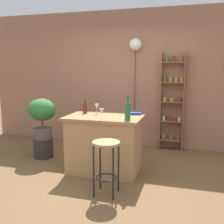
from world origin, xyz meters
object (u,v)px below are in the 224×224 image
(cookbook, at_px, (134,113))
(bar_stool, at_px, (106,155))
(bottle_olive_oil, at_px, (128,111))
(bottle_vinegar, at_px, (85,108))
(spice_shelf, at_px, (172,101))
(potted_plant, at_px, (42,114))
(wine_glass_left, at_px, (102,112))
(pendant_globe_light, at_px, (135,45))
(plant_stool, at_px, (43,148))
(wine_glass_center, at_px, (97,107))

(cookbook, bearing_deg, bar_stool, -113.80)
(bottle_olive_oil, xyz_separation_m, bottle_vinegar, (-0.81, 0.40, -0.04))
(spice_shelf, relative_size, potted_plant, 2.64)
(bar_stool, xyz_separation_m, bottle_olive_oil, (0.15, 0.53, 0.49))
(bottle_vinegar, xyz_separation_m, cookbook, (0.81, 0.11, -0.07))
(wine_glass_left, bearing_deg, pendant_globe_light, 86.72)
(wine_glass_left, bearing_deg, bottle_vinegar, 133.21)
(bottle_vinegar, bearing_deg, plant_stool, 170.45)
(bottle_olive_oil, bearing_deg, pendant_globe_light, 98.32)
(plant_stool, xyz_separation_m, wine_glass_center, (1.11, -0.16, 0.83))
(potted_plant, xyz_separation_m, wine_glass_left, (1.35, -0.63, 0.20))
(wine_glass_left, bearing_deg, cookbook, 58.72)
(bar_stool, xyz_separation_m, cookbook, (0.15, 1.04, 0.38))
(bottle_vinegar, distance_m, pendant_globe_light, 1.83)
(wine_glass_left, height_order, wine_glass_center, same)
(potted_plant, xyz_separation_m, pendant_globe_light, (1.45, 1.21, 1.27))
(bottle_olive_oil, bearing_deg, bar_stool, -105.89)
(bottle_vinegar, bearing_deg, pendant_globe_light, 67.88)
(plant_stool, bearing_deg, pendant_globe_light, 39.78)
(wine_glass_left, bearing_deg, bottle_olive_oil, 12.64)
(wine_glass_center, xyz_separation_m, cookbook, (0.60, 0.12, -0.10))
(bar_stool, xyz_separation_m, spice_shelf, (0.66, 2.24, 0.46))
(potted_plant, height_order, wine_glass_left, potted_plant)
(spice_shelf, xyz_separation_m, bottle_vinegar, (-1.31, -1.31, -0.01))
(spice_shelf, distance_m, wine_glass_center, 1.72)
(bar_stool, distance_m, plant_stool, 1.93)
(bottle_olive_oil, bearing_deg, wine_glass_center, 147.34)
(spice_shelf, bearing_deg, potted_plant, -152.31)
(spice_shelf, height_order, wine_glass_left, spice_shelf)
(bottle_olive_oil, height_order, cookbook, bottle_olive_oil)
(bar_stool, height_order, spice_shelf, spice_shelf)
(wine_glass_center, bearing_deg, spice_shelf, 50.06)
(wine_glass_left, bearing_deg, potted_plant, 155.01)
(plant_stool, bearing_deg, potted_plant, 0.00)
(wine_glass_center, distance_m, cookbook, 0.62)
(wine_glass_left, distance_m, pendant_globe_light, 2.13)
(potted_plant, bearing_deg, wine_glass_center, -8.24)
(cookbook, height_order, pendant_globe_light, pendant_globe_light)
(spice_shelf, bearing_deg, plant_stool, -152.31)
(plant_stool, xyz_separation_m, pendant_globe_light, (1.45, 1.21, 1.90))
(bottle_olive_oil, relative_size, pendant_globe_light, 0.16)
(spice_shelf, xyz_separation_m, pendant_globe_light, (-0.76, 0.05, 1.08))
(wine_glass_center, bearing_deg, pendant_globe_light, 75.82)
(spice_shelf, distance_m, cookbook, 1.31)
(bottle_olive_oil, xyz_separation_m, wine_glass_left, (-0.36, -0.08, -0.01))
(bar_stool, relative_size, cookbook, 3.36)
(wine_glass_left, xyz_separation_m, wine_glass_center, (-0.24, 0.47, 0.00))
(bar_stool, distance_m, pendant_globe_light, 2.76)
(cookbook, bearing_deg, wine_glass_left, -137.06)
(potted_plant, bearing_deg, pendant_globe_light, 39.78)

